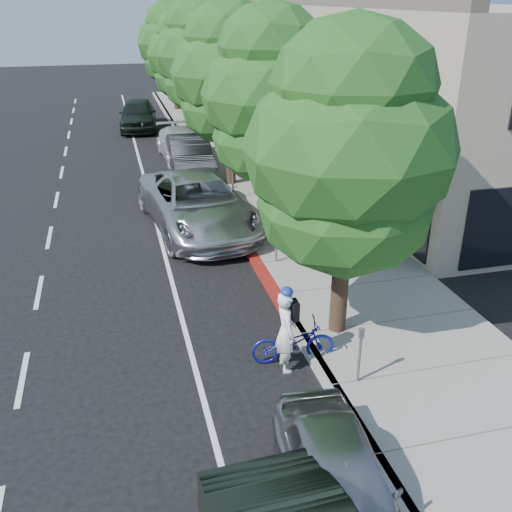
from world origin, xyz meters
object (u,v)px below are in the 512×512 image
object	(u,v)px
street_tree_3	(203,57)
cyclist	(286,331)
street_tree_2	(229,75)
street_tree_5	(174,44)
bicycle	(293,342)
street_tree_4	(186,56)
near_car_a	(340,483)
pedestrian	(304,165)
street_tree_0	(349,154)
street_tree_1	(271,98)
silver_suv	(198,204)
dark_sedan	(190,156)
white_pickup	(182,144)
dark_suv_far	(138,114)

from	to	relation	value
street_tree_3	cyclist	world-z (taller)	street_tree_3
street_tree_2	street_tree_5	world-z (taller)	street_tree_2
bicycle	street_tree_4	bearing A→B (deg)	2.13
near_car_a	pedestrian	size ratio (longest dim) A/B	2.36
street_tree_0	street_tree_1	size ratio (longest dim) A/B	0.98
silver_suv	dark_sedan	xyz separation A→B (m)	(0.71, 6.72, -0.09)
street_tree_3	bicycle	xyz separation A→B (m)	(-1.36, -18.79, -4.20)
street_tree_0	white_pickup	bearing A→B (deg)	94.75
street_tree_3	street_tree_2	bearing A→B (deg)	-90.00
street_tree_1	silver_suv	world-z (taller)	street_tree_1
street_tree_4	bicycle	distance (m)	25.10
street_tree_2	street_tree_0	bearing A→B (deg)	-90.00
street_tree_5	silver_suv	xyz separation A→B (m)	(-2.11, -22.50, -3.48)
street_tree_2	pedestrian	distance (m)	4.71
silver_suv	dark_sedan	bearing A→B (deg)	77.03
white_pickup	near_car_a	size ratio (longest dim) A/B	1.27
street_tree_3	street_tree_4	size ratio (longest dim) A/B	1.10
near_car_a	bicycle	bearing A→B (deg)	87.04
street_tree_2	cyclist	bearing A→B (deg)	-97.02
silver_suv	dark_suv_far	xyz separation A→B (m)	(-0.91, 17.05, -0.03)
silver_suv	pedestrian	world-z (taller)	silver_suv
cyclist	white_pickup	distance (m)	18.00
near_car_a	street_tree_5	bearing A→B (deg)	91.84
street_tree_3	street_tree_5	xyz separation A→B (m)	(-0.00, 12.00, -0.28)
cyclist	bicycle	distance (m)	0.54
street_tree_4	street_tree_5	size ratio (longest dim) A/B	0.95
street_tree_0	white_pickup	size ratio (longest dim) A/B	1.44
silver_suv	pedestrian	xyz separation A→B (m)	(5.06, 3.62, 0.05)
street_tree_3	dark_sedan	distance (m)	5.58
dark_sedan	dark_suv_far	distance (m)	10.46
street_tree_5	bicycle	distance (m)	31.07
cyclist	dark_suv_far	distance (m)	25.59
dark_sedan	pedestrian	size ratio (longest dim) A/B	3.07
white_pickup	street_tree_2	bearing A→B (deg)	-76.95
silver_suv	pedestrian	bearing A→B (deg)	28.69
silver_suv	near_car_a	world-z (taller)	silver_suv
street_tree_1	street_tree_4	bearing A→B (deg)	90.00
dark_sedan	pedestrian	distance (m)	5.34
bicycle	white_pickup	distance (m)	17.79
dark_sedan	dark_suv_far	xyz separation A→B (m)	(-1.62, 10.33, 0.06)
street_tree_4	pedestrian	world-z (taller)	street_tree_4
street_tree_5	bicycle	bearing A→B (deg)	-92.53
cyclist	dark_sedan	bearing A→B (deg)	-0.04
street_tree_0	street_tree_2	xyz separation A→B (m)	(0.00, 12.00, 0.15)
street_tree_3	pedestrian	distance (m)	8.35
street_tree_5	pedestrian	bearing A→B (deg)	-81.14
cyclist	pedestrian	size ratio (longest dim) A/B	1.12
street_tree_4	dark_suv_far	distance (m)	4.51
silver_suv	dark_suv_far	size ratio (longest dim) A/B	1.27
silver_suv	street_tree_4	bearing A→B (deg)	75.80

